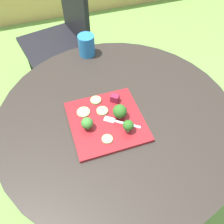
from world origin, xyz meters
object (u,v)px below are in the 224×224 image
(patio_chair, at_px, (63,31))
(drinking_glass, at_px, (87,46))
(salad_plate, at_px, (107,121))
(fork, at_px, (118,122))

(patio_chair, relative_size, drinking_glass, 8.16)
(patio_chair, distance_m, drinking_glass, 0.62)
(patio_chair, distance_m, salad_plate, 1.05)
(drinking_glass, distance_m, fork, 0.50)
(fork, bearing_deg, salad_plate, 149.47)
(patio_chair, relative_size, salad_plate, 3.02)
(salad_plate, relative_size, drinking_glass, 2.71)
(salad_plate, xyz_separation_m, drinking_glass, (0.04, 0.47, 0.04))
(drinking_glass, xyz_separation_m, fork, (0.00, -0.49, -0.03))
(patio_chair, height_order, drinking_glass, patio_chair)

